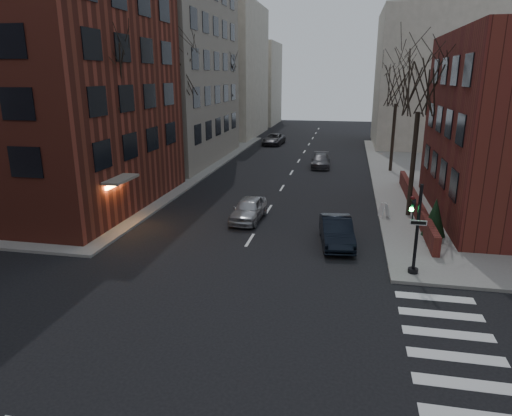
{
  "coord_description": "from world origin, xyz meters",
  "views": [
    {
      "loc": [
        4.88,
        -10.48,
        8.52
      ],
      "look_at": [
        0.46,
        11.38,
        2.0
      ],
      "focal_mm": 32.0,
      "sensor_mm": 36.0,
      "label": 1
    }
  ],
  "objects": [
    {
      "name": "building_left_tan",
      "position": [
        -17.0,
        34.0,
        14.0
      ],
      "size": [
        18.0,
        18.0,
        28.0
      ],
      "primitive_type": "cube",
      "color": "gray",
      "rests_on": "ground"
    },
    {
      "name": "streetlamp_far",
      "position": [
        -8.2,
        42.0,
        4.24
      ],
      "size": [
        0.36,
        0.36,
        6.28
      ],
      "color": "black",
      "rests_on": "sidewalk_far_left"
    },
    {
      "name": "tree_left_c",
      "position": [
        -8.8,
        40.0,
        8.03
      ],
      "size": [
        3.96,
        3.96,
        9.72
      ],
      "color": "#2D231C",
      "rests_on": "sidewalk_far_left"
    },
    {
      "name": "low_wall_right",
      "position": [
        9.3,
        19.0,
        0.65
      ],
      "size": [
        0.35,
        16.0,
        1.0
      ],
      "primitive_type": "cube",
      "color": "#5A211A",
      "rests_on": "sidewalk_far_right"
    },
    {
      "name": "sidewalk_far_left",
      "position": [
        -29.0,
        30.0,
        0.07
      ],
      "size": [
        44.0,
        44.0,
        0.15
      ],
      "primitive_type": "cube",
      "color": "gray",
      "rests_on": "ground"
    },
    {
      "name": "tree_left_b",
      "position": [
        -8.8,
        26.0,
        8.91
      ],
      "size": [
        4.4,
        4.4,
        10.8
      ],
      "color": "#2D231C",
      "rests_on": "sidewalk_far_left"
    },
    {
      "name": "tree_right_a",
      "position": [
        8.8,
        18.0,
        8.03
      ],
      "size": [
        3.96,
        3.96,
        9.72
      ],
      "color": "#2D231C",
      "rests_on": "sidewalk_far_right"
    },
    {
      "name": "parked_sedan",
      "position": [
        4.55,
        12.28,
        0.72
      ],
      "size": [
        2.09,
        4.53,
        1.44
      ],
      "primitive_type": "imported",
      "rotation": [
        0.0,
        0.0,
        0.13
      ],
      "color": "black",
      "rests_on": "ground"
    },
    {
      "name": "streetlamp_near",
      "position": [
        -8.2,
        22.0,
        4.24
      ],
      "size": [
        0.36,
        0.36,
        6.28
      ],
      "color": "black",
      "rests_on": "sidewalk_far_left"
    },
    {
      "name": "sandwich_board",
      "position": [
        7.3,
        17.24,
        0.58
      ],
      "size": [
        0.56,
        0.64,
        0.86
      ],
      "primitive_type": "cube",
      "rotation": [
        0.0,
        0.0,
        0.39
      ],
      "color": "white",
      "rests_on": "sidewalk_far_right"
    },
    {
      "name": "traffic_signal",
      "position": [
        7.94,
        8.99,
        1.91
      ],
      "size": [
        0.76,
        0.44,
        4.0
      ],
      "color": "black",
      "rests_on": "sidewalk_far_right"
    },
    {
      "name": "evergreen_shrub",
      "position": [
        9.68,
        14.31,
        1.19
      ],
      "size": [
        1.26,
        1.26,
        2.08
      ],
      "primitive_type": "cone",
      "rotation": [
        0.0,
        0.0,
        -0.01
      ],
      "color": "#163217",
      "rests_on": "sidewalk_far_right"
    },
    {
      "name": "ground",
      "position": [
        0.0,
        0.0,
        0.0
      ],
      "size": [
        160.0,
        160.0,
        0.0
      ],
      "primitive_type": "plane",
      "color": "black",
      "rests_on": "ground"
    },
    {
      "name": "car_lane_silver",
      "position": [
        -0.8,
        15.4,
        0.7
      ],
      "size": [
        1.88,
        4.2,
        1.4
      ],
      "primitive_type": "imported",
      "rotation": [
        0.0,
        0.0,
        -0.05
      ],
      "color": "#A7A8AD",
      "rests_on": "ground"
    },
    {
      "name": "tree_left_a",
      "position": [
        -8.8,
        14.0,
        8.47
      ],
      "size": [
        4.18,
        4.18,
        10.26
      ],
      "color": "#2D231C",
      "rests_on": "sidewalk_far_left"
    },
    {
      "name": "building_left_brick",
      "position": [
        -15.5,
        16.5,
        9.0
      ],
      "size": [
        15.0,
        15.0,
        18.0
      ],
      "primitive_type": "cube",
      "color": "maroon",
      "rests_on": "ground"
    },
    {
      "name": "car_lane_far",
      "position": [
        -4.42,
        46.85,
        0.69
      ],
      "size": [
        2.59,
        5.1,
        1.38
      ],
      "primitive_type": "imported",
      "rotation": [
        0.0,
        0.0,
        -0.06
      ],
      "color": "#3B3A3F",
      "rests_on": "ground"
    },
    {
      "name": "building_distant_la",
      "position": [
        -15.0,
        55.0,
        9.0
      ],
      "size": [
        14.0,
        16.0,
        18.0
      ],
      "primitive_type": "cube",
      "color": "beige",
      "rests_on": "ground"
    },
    {
      "name": "tree_right_b",
      "position": [
        8.8,
        32.0,
        7.59
      ],
      "size": [
        3.74,
        3.74,
        9.18
      ],
      "color": "#2D231C",
      "rests_on": "sidewalk_far_right"
    },
    {
      "name": "building_distant_ra",
      "position": [
        15.0,
        50.0,
        8.0
      ],
      "size": [
        14.0,
        14.0,
        16.0
      ],
      "primitive_type": "cube",
      "color": "beige",
      "rests_on": "ground"
    },
    {
      "name": "car_lane_gray",
      "position": [
        2.41,
        33.06,
        0.63
      ],
      "size": [
        1.92,
        4.38,
        1.25
      ],
      "primitive_type": "imported",
      "rotation": [
        0.0,
        0.0,
        0.04
      ],
      "color": "#3E3E43",
      "rests_on": "ground"
    },
    {
      "name": "building_distant_lb",
      "position": [
        -13.0,
        72.0,
        7.0
      ],
      "size": [
        10.0,
        12.0,
        14.0
      ],
      "primitive_type": "cube",
      "color": "beige",
      "rests_on": "ground"
    }
  ]
}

